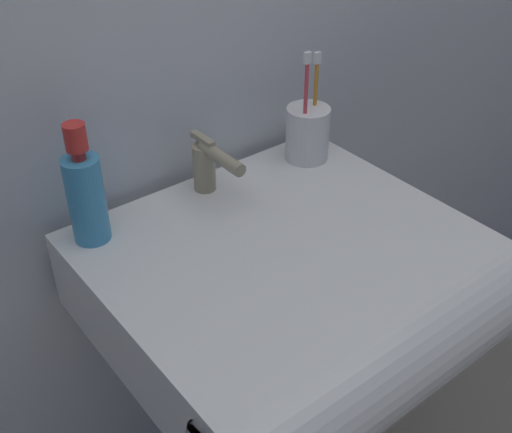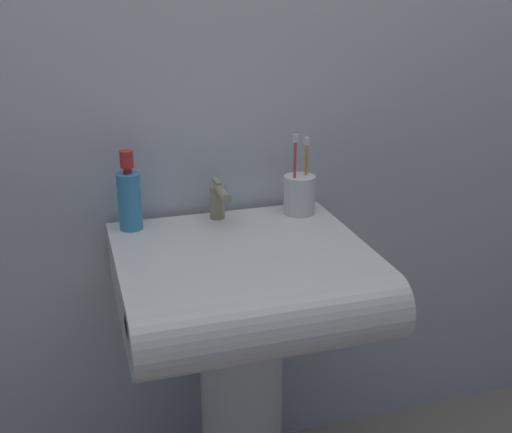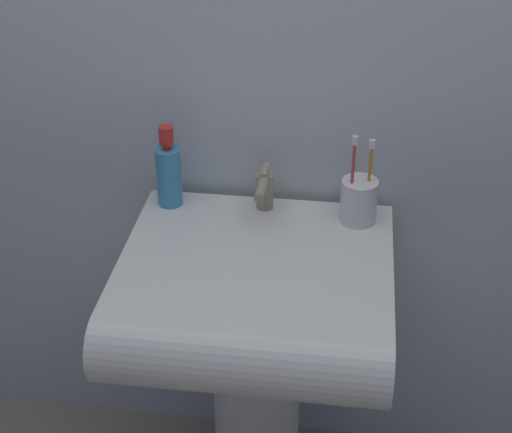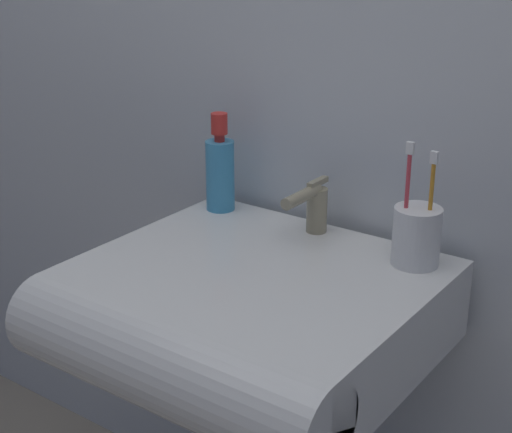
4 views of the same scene
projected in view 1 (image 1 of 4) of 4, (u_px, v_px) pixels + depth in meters
name	position (u px, v px, depth m)	size (l,w,h in m)	color
sink_pedestal	(274.00, 426.00, 1.25)	(0.20, 0.20, 0.63)	white
sink_basin	(300.00, 292.00, 0.99)	(0.56, 0.54, 0.14)	white
faucet	(209.00, 164.00, 1.06)	(0.04, 0.13, 0.10)	tan
toothbrush_cup	(308.00, 132.00, 1.16)	(0.08, 0.08, 0.21)	white
soap_bottle	(86.00, 194.00, 0.94)	(0.06, 0.06, 0.19)	#3F99CC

